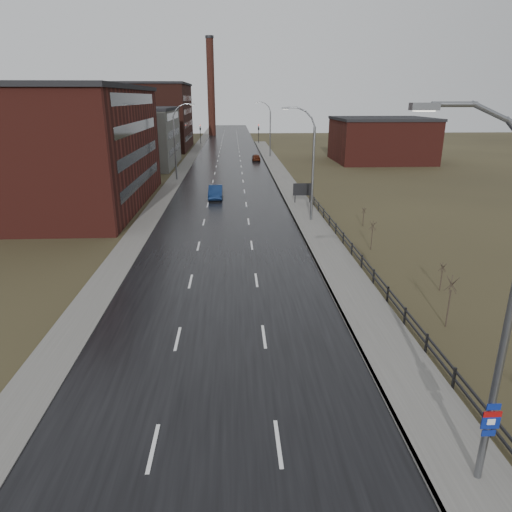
{
  "coord_description": "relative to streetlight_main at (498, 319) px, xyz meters",
  "views": [
    {
      "loc": [
        0.79,
        -9.6,
        12.17
      ],
      "look_at": [
        2.11,
        16.7,
        3.0
      ],
      "focal_mm": 32.0,
      "sensor_mm": 36.0,
      "label": 1
    }
  ],
  "objects": [
    {
      "name": "road",
      "position": [
        -8.47,
        58.0,
        -6.03
      ],
      "size": [
        14.0,
        300.0,
        0.06
      ],
      "primitive_type": "cube",
      "color": "black",
      "rests_on": "ground"
    },
    {
      "name": "sidewalk_right",
      "position": [
        0.13,
        33.0,
        -5.97
      ],
      "size": [
        3.2,
        180.0,
        0.18
      ],
      "primitive_type": "cube",
      "color": "#595651",
      "rests_on": "ground"
    },
    {
      "name": "curb_right",
      "position": [
        -1.39,
        33.0,
        -5.97
      ],
      "size": [
        0.16,
        180.0,
        0.18
      ],
      "primitive_type": "cube",
      "color": "slate",
      "rests_on": "ground"
    },
    {
      "name": "sidewalk_left",
      "position": [
        -16.67,
        58.0,
        -6.0
      ],
      "size": [
        2.4,
        260.0,
        0.12
      ],
      "primitive_type": "cube",
      "color": "#595651",
      "rests_on": "ground"
    },
    {
      "name": "warehouse_near",
      "position": [
        -29.46,
        43.0,
        0.7
      ],
      "size": [
        22.44,
        28.56,
        13.5
      ],
      "color": "#471914",
      "rests_on": "ground"
    },
    {
      "name": "warehouse_mid",
      "position": [
        -26.46,
        76.0,
        -0.8
      ],
      "size": [
        16.32,
        20.4,
        10.5
      ],
      "color": "slate",
      "rests_on": "ground"
    },
    {
      "name": "warehouse_far",
      "position": [
        -31.47,
        106.0,
        1.7
      ],
      "size": [
        26.52,
        24.48,
        15.5
      ],
      "color": "#331611",
      "rests_on": "ground"
    },
    {
      "name": "building_right",
      "position": [
        21.83,
        80.0,
        -1.8
      ],
      "size": [
        18.36,
        16.32,
        8.5
      ],
      "color": "#471914",
      "rests_on": "ground"
    },
    {
      "name": "smokestack",
      "position": [
        -14.47,
        148.0,
        9.44
      ],
      "size": [
        2.7,
        2.7,
        30.7
      ],
      "color": "#331611",
      "rests_on": "ground"
    },
    {
      "name": "streetlight_main",
      "position": [
        0.0,
        0.0,
        0.0
      ],
      "size": [
        3.91,
        0.29,
        12.11
      ],
      "color": "slate",
      "rests_on": "ground"
    },
    {
      "name": "streetlight_right_mid",
      "position": [
        0.03,
        34.0,
        -0.22
      ],
      "size": [
        3.36,
        0.28,
        11.35
      ],
      "color": "slate",
      "rests_on": "ground"
    },
    {
      "name": "streetlight_left",
      "position": [
        -16.17,
        60.0,
        -0.22
      ],
      "size": [
        3.36,
        0.28,
        11.35
      ],
      "color": "slate",
      "rests_on": "ground"
    },
    {
      "name": "streetlight_right_far",
      "position": [
        0.03,
        88.0,
        -0.22
      ],
      "size": [
        3.36,
        0.28,
        11.35
      ],
      "color": "slate",
      "rests_on": "ground"
    },
    {
      "name": "guardrail",
      "position": [
        1.83,
        16.32,
        -5.35
      ],
      "size": [
        0.1,
        53.05,
        1.1
      ],
      "color": "black",
      "rests_on": "ground"
    },
    {
      "name": "shrub_c",
      "position": [
        4.12,
        10.73,
        -4.46
      ],
      "size": [
        0.7,
        0.74,
        3.0
      ],
      "color": "#382D23",
      "rests_on": "ground"
    },
    {
      "name": "shrub_d",
      "position": [
        5.97,
        15.72,
        -5.04
      ],
      "size": [
        0.46,
        0.49,
        1.93
      ],
      "color": "#382D23",
      "rests_on": "ground"
    },
    {
      "name": "shrub_e",
      "position": [
        3.86,
        24.46,
        -4.76
      ],
      "size": [
        0.58,
        0.61,
        2.45
      ],
      "color": "#382D23",
      "rests_on": "ground"
    },
    {
      "name": "shrub_f",
      "position": [
        5.21,
        31.9,
        -5.06
      ],
      "size": [
        0.45,
        0.48,
        1.88
      ],
      "color": "#382D23",
      "rests_on": "ground"
    },
    {
      "name": "billboard",
      "position": [
        0.63,
        42.18,
        -4.35
      ],
      "size": [
        2.35,
        0.17,
        2.51
      ],
      "color": "black",
      "rests_on": "ground"
    },
    {
      "name": "traffic_light_left",
      "position": [
        -16.47,
        118.0,
        -1.46
      ],
      "size": [
        0.58,
        2.73,
        5.3
      ],
      "color": "black",
      "rests_on": "ground"
    },
    {
      "name": "traffic_light_right",
      "position": [
        -0.47,
        118.0,
        -1.46
      ],
      "size": [
        0.58,
        2.73,
        5.3
      ],
      "color": "black",
      "rests_on": "ground"
    },
    {
      "name": "car_near",
      "position": [
        -9.93,
        45.72,
        -5.24
      ],
      "size": [
        1.74,
        4.98,
        1.64
      ],
      "primitive_type": "imported",
      "rotation": [
        0.0,
        0.0,
        -0.0
      ],
      "color": "#0E2047",
      "rests_on": "ground"
    },
    {
      "name": "car_far",
      "position": [
        -2.97,
        81.64,
        -5.37
      ],
      "size": [
        1.68,
        4.09,
        1.39
      ],
      "primitive_type": "imported",
      "rotation": [
        0.0,
        0.0,
        3.13
      ],
      "color": "#47190B",
      "rests_on": "ground"
    }
  ]
}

